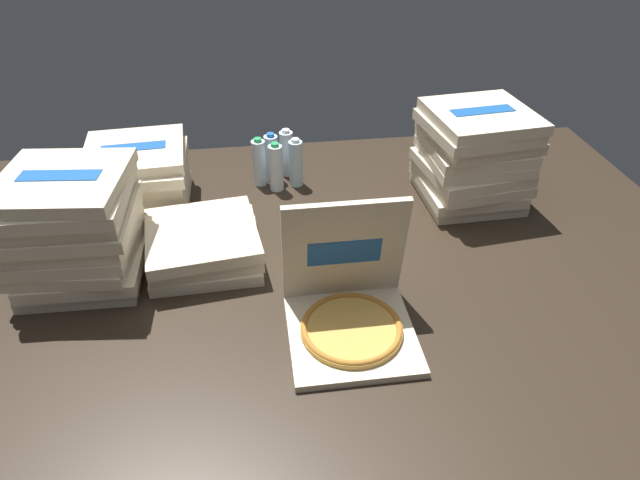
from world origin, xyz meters
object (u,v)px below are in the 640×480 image
object	(u,v)px
pizza_stack_right_mid	(138,178)
water_bottle_4	(276,168)
pizza_stack_left_near	(204,244)
water_bottle_2	(296,163)
pizza_stack_left_far	(473,156)
water_bottle_1	(259,163)
water_bottle_0	(272,157)
open_pizza_box	(349,307)
water_bottle_3	(287,153)
pizza_stack_center_far	(74,228)

from	to	relation	value
pizza_stack_right_mid	water_bottle_4	xyz separation A→B (m)	(0.60, 0.07, -0.03)
pizza_stack_left_near	water_bottle_2	size ratio (longest dim) A/B	1.98
pizza_stack_left_far	pizza_stack_left_near	world-z (taller)	pizza_stack_left_far
water_bottle_1	water_bottle_4	xyz separation A→B (m)	(0.07, -0.06, 0.00)
pizza_stack_left_far	water_bottle_0	bearing A→B (deg)	160.87
water_bottle_0	water_bottle_1	distance (m)	0.07
pizza_stack_left_far	pizza_stack_left_near	xyz separation A→B (m)	(-1.16, -0.30, -0.14)
water_bottle_1	water_bottle_4	world-z (taller)	same
pizza_stack_left_far	water_bottle_2	world-z (taller)	pizza_stack_left_far
open_pizza_box	pizza_stack_left_far	size ratio (longest dim) A/B	0.90
pizza_stack_left_near	pizza_stack_right_mid	bearing A→B (deg)	123.81
water_bottle_1	water_bottle_3	bearing A→B (deg)	30.16
open_pizza_box	water_bottle_0	distance (m)	1.06
pizza_stack_right_mid	water_bottle_0	world-z (taller)	pizza_stack_right_mid
pizza_stack_left_far	water_bottle_1	distance (m)	0.96
pizza_stack_left_far	water_bottle_3	world-z (taller)	pizza_stack_left_far
pizza_stack_right_mid	pizza_stack_left_far	world-z (taller)	pizza_stack_left_far
water_bottle_3	water_bottle_4	distance (m)	0.15
water_bottle_0	pizza_stack_right_mid	bearing A→B (deg)	-163.82
water_bottle_1	water_bottle_3	world-z (taller)	same
pizza_stack_center_far	water_bottle_2	world-z (taller)	pizza_stack_center_far
pizza_stack_right_mid	pizza_stack_center_far	xyz separation A→B (m)	(-0.15, -0.47, 0.07)
pizza_stack_right_mid	water_bottle_2	world-z (taller)	pizza_stack_right_mid
open_pizza_box	water_bottle_2	bearing A→B (deg)	94.47
pizza_stack_left_near	pizza_stack_center_far	size ratio (longest dim) A/B	1.01
water_bottle_0	water_bottle_2	world-z (taller)	same
open_pizza_box	pizza_stack_center_far	world-z (taller)	open_pizza_box
water_bottle_3	water_bottle_2	bearing A→B (deg)	-71.27
open_pizza_box	water_bottle_0	world-z (taller)	open_pizza_box
pizza_stack_center_far	water_bottle_2	distance (m)	1.02
open_pizza_box	water_bottle_3	distance (m)	1.08
water_bottle_0	water_bottle_1	size ratio (longest dim) A/B	1.00
water_bottle_1	water_bottle_4	distance (m)	0.09
pizza_stack_right_mid	water_bottle_4	size ratio (longest dim) A/B	1.92
pizza_stack_center_far	water_bottle_1	bearing A→B (deg)	41.71
pizza_stack_left_far	water_bottle_4	size ratio (longest dim) A/B	2.04
pizza_stack_center_far	water_bottle_1	distance (m)	0.91
open_pizza_box	pizza_stack_right_mid	size ratio (longest dim) A/B	0.96
water_bottle_0	water_bottle_4	distance (m)	0.10
pizza_stack_left_near	pizza_stack_center_far	xyz separation A→B (m)	(-0.44, -0.04, 0.14)
open_pizza_box	pizza_stack_left_far	world-z (taller)	open_pizza_box
open_pizza_box	water_bottle_1	distance (m)	1.03
pizza_stack_left_far	water_bottle_0	distance (m)	0.92
open_pizza_box	water_bottle_4	size ratio (longest dim) A/B	1.84
pizza_stack_left_near	water_bottle_3	world-z (taller)	water_bottle_3
water_bottle_4	pizza_stack_left_far	bearing A→B (deg)	-12.97
water_bottle_3	pizza_stack_center_far	bearing A→B (deg)	-139.98
open_pizza_box	water_bottle_0	bearing A→B (deg)	100.09
pizza_stack_right_mid	water_bottle_1	world-z (taller)	pizza_stack_right_mid
water_bottle_1	water_bottle_2	xyz separation A→B (m)	(0.17, -0.03, 0.00)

